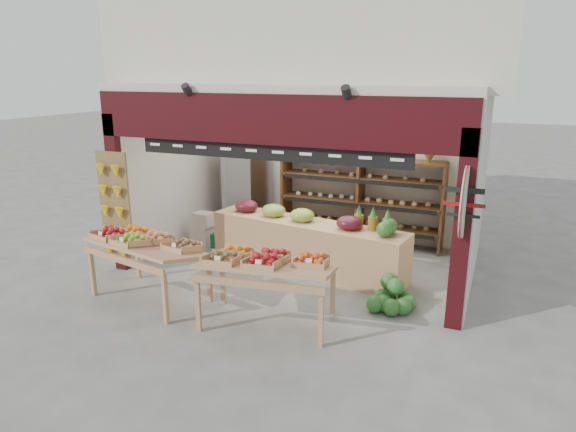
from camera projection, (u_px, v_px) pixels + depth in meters
The scene contains 11 objects.
ground at pixel (293, 270), 8.82m from camera, with size 60.00×60.00×0.00m, color slate.
shop_structure at pixel (328, 35), 9.19m from camera, with size 6.36×5.12×5.40m.
banana_board at pixel (114, 208), 8.50m from camera, with size 0.60×0.15×1.80m.
gift_sign at pixel (464, 202), 6.30m from camera, with size 0.04×0.93×0.92m.
back_shelving at pixel (361, 185), 9.99m from camera, with size 3.20×0.53×1.96m.
refrigerator at pixel (247, 186), 10.78m from camera, with size 0.76×0.76×1.96m, color #ABADB2.
cardboard_stack at pixel (213, 232), 10.15m from camera, with size 0.95×0.69×0.62m.
mid_counter at pixel (306, 244), 8.70m from camera, with size 3.54×1.21×1.09m.
display_table_left at pixel (144, 243), 7.59m from camera, with size 1.89×1.30×1.09m.
display_table_right at pixel (263, 263), 6.77m from camera, with size 1.87×1.21×1.10m.
watermelon_pile at pixel (392, 298), 7.32m from camera, with size 0.67×0.63×0.48m.
Camera 1 is at (3.13, -7.62, 3.29)m, focal length 32.00 mm.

